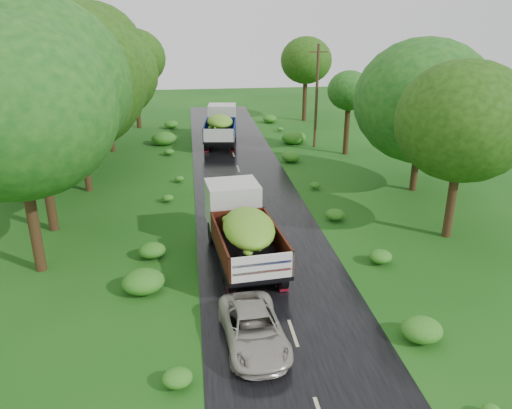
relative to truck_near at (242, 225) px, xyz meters
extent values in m
plane|color=#10440E|center=(1.21, -5.95, -1.70)|extent=(120.00, 120.00, 0.00)
cube|color=black|center=(1.21, -0.95, -1.69)|extent=(6.50, 80.00, 0.02)
cube|color=#BFB78C|center=(1.21, -5.95, -1.68)|extent=(0.12, 1.60, 0.00)
cube|color=#BFB78C|center=(1.21, -1.95, -1.68)|extent=(0.12, 1.60, 0.00)
cube|color=#BFB78C|center=(1.21, 2.05, -1.68)|extent=(0.12, 1.60, 0.00)
cube|color=#BFB78C|center=(1.21, 6.05, -1.68)|extent=(0.12, 1.60, 0.00)
cube|color=#BFB78C|center=(1.21, 10.05, -1.68)|extent=(0.12, 1.60, 0.00)
cube|color=#BFB78C|center=(1.21, 14.05, -1.68)|extent=(0.12, 1.60, 0.00)
cube|color=#BFB78C|center=(1.21, 18.05, -1.68)|extent=(0.12, 1.60, 0.00)
cube|color=#BFB78C|center=(1.21, 22.05, -1.68)|extent=(0.12, 1.60, 0.00)
cube|color=#BFB78C|center=(1.21, 26.05, -1.68)|extent=(0.12, 1.60, 0.00)
cube|color=#BFB78C|center=(1.21, 30.05, -1.68)|extent=(0.12, 1.60, 0.00)
cube|color=#BFB78C|center=(1.21, 34.05, -1.68)|extent=(0.12, 1.60, 0.00)
cube|color=black|center=(0.03, -0.35, -0.97)|extent=(2.53, 6.45, 0.31)
cylinder|color=black|center=(-1.27, 1.82, -1.14)|extent=(0.42, 1.14, 1.12)
cylinder|color=black|center=(0.89, 2.03, -1.14)|extent=(0.42, 1.14, 1.12)
cylinder|color=black|center=(-0.91, -1.88, -1.14)|extent=(0.42, 1.14, 1.12)
cylinder|color=black|center=(1.25, -1.67, -1.14)|extent=(0.42, 1.14, 1.12)
cylinder|color=black|center=(-0.79, -3.02, -1.14)|extent=(0.42, 1.14, 1.12)
cylinder|color=black|center=(1.36, -2.81, -1.14)|extent=(0.42, 1.14, 1.12)
cube|color=maroon|center=(-0.76, -3.40, -1.39)|extent=(0.38, 0.08, 0.50)
cube|color=maroon|center=(1.40, -3.19, -1.39)|extent=(0.38, 0.08, 0.50)
cube|color=silver|center=(-0.21, 2.15, 0.24)|extent=(2.66, 2.35, 2.12)
cube|color=black|center=(0.15, -1.52, -0.73)|extent=(3.02, 5.03, 0.18)
cube|color=#4B1A0D|center=(-1.09, -1.64, -0.11)|extent=(0.56, 4.79, 1.06)
cube|color=#4B1A0D|center=(1.38, -1.40, -0.11)|extent=(0.56, 4.79, 1.06)
cube|color=#4B1A0D|center=(-0.08, 0.82, -0.11)|extent=(2.57, 0.34, 1.06)
cube|color=silver|center=(0.38, -3.87, -0.11)|extent=(2.57, 0.34, 1.06)
ellipsoid|color=#578919|center=(0.15, -1.52, 0.56)|extent=(2.54, 4.23, 1.12)
cube|color=black|center=(0.47, 21.45, -0.99)|extent=(2.61, 6.35, 0.31)
cylinder|color=black|center=(-0.32, 23.80, -1.15)|extent=(0.44, 1.12, 1.10)
cylinder|color=black|center=(1.79, 23.55, -1.15)|extent=(0.44, 1.12, 1.10)
cylinder|color=black|center=(-0.75, 20.18, -1.15)|extent=(0.44, 1.12, 1.10)
cylinder|color=black|center=(1.36, 19.93, -1.15)|extent=(0.44, 1.12, 1.10)
cylinder|color=black|center=(-0.89, 19.07, -1.15)|extent=(0.44, 1.12, 1.10)
cylinder|color=black|center=(1.22, 18.81, -1.15)|extent=(0.44, 1.12, 1.10)
cube|color=maroon|center=(-0.93, 18.70, -1.39)|extent=(0.38, 0.09, 0.49)
cube|color=maroon|center=(1.18, 18.44, -1.39)|extent=(0.38, 0.09, 0.49)
cube|color=silver|center=(0.76, 23.89, 0.21)|extent=(2.65, 2.35, 2.08)
cube|color=black|center=(0.33, 20.30, -0.75)|extent=(3.06, 4.98, 0.18)
cube|color=navy|center=(-0.88, 20.45, -0.14)|extent=(0.65, 4.69, 1.04)
cube|color=navy|center=(1.54, 20.16, -0.14)|extent=(0.65, 4.69, 1.04)
cube|color=navy|center=(0.61, 22.60, -0.14)|extent=(2.51, 0.39, 1.04)
cube|color=silver|center=(0.06, 18.01, -0.14)|extent=(2.51, 0.39, 1.04)
ellipsoid|color=#578919|center=(0.33, 20.30, 0.52)|extent=(2.57, 4.18, 1.10)
imported|color=#A7A194|center=(-0.26, -6.35, -1.08)|extent=(2.27, 4.42, 1.19)
cylinder|color=#382616|center=(8.18, 19.36, 2.46)|extent=(0.23, 0.23, 8.32)
cube|color=#382616|center=(8.18, 19.36, 5.99)|extent=(1.46, 0.14, 0.10)
cylinder|color=black|center=(-8.94, 0.13, 2.37)|extent=(0.48, 0.48, 8.15)
ellipsoid|color=#183F0C|center=(-8.94, 0.13, 5.47)|extent=(4.04, 4.04, 3.64)
cylinder|color=black|center=(-9.44, 4.60, 2.58)|extent=(0.49, 0.49, 8.56)
ellipsoid|color=#183F0C|center=(-9.44, 4.60, 5.83)|extent=(4.33, 4.33, 3.89)
cylinder|color=black|center=(-8.70, 10.64, 1.50)|extent=(0.43, 0.43, 6.39)
ellipsoid|color=#183F0C|center=(-8.70, 10.64, 3.92)|extent=(3.57, 3.57, 3.22)
cylinder|color=black|center=(-10.33, 13.85, 2.09)|extent=(0.46, 0.46, 7.59)
ellipsoid|color=#183F0C|center=(-10.33, 13.85, 4.98)|extent=(4.76, 4.76, 4.28)
cylinder|color=black|center=(-8.49, 20.25, 1.84)|extent=(0.45, 0.45, 7.07)
ellipsoid|color=#183F0C|center=(-8.49, 20.25, 4.52)|extent=(4.06, 4.06, 3.65)
cylinder|color=black|center=(-10.28, 25.59, 2.61)|extent=(0.49, 0.49, 8.63)
ellipsoid|color=#183F0C|center=(-10.28, 25.59, 5.89)|extent=(4.24, 4.24, 3.82)
cylinder|color=black|center=(-7.09, 28.94, 2.05)|extent=(0.46, 0.46, 7.49)
ellipsoid|color=#183F0C|center=(-7.09, 28.94, 4.89)|extent=(3.46, 3.46, 3.11)
cylinder|color=black|center=(10.61, 1.13, 1.66)|extent=(0.44, 0.44, 6.71)
ellipsoid|color=#124A14|center=(10.61, 1.13, 4.21)|extent=(3.57, 3.57, 3.21)
cylinder|color=black|center=(11.86, 8.04, 1.51)|extent=(0.43, 0.43, 6.43)
ellipsoid|color=#124A14|center=(11.86, 8.04, 3.95)|extent=(4.08, 4.08, 3.67)
cylinder|color=black|center=(10.11, 16.95, 1.15)|extent=(0.42, 0.42, 5.71)
ellipsoid|color=#124A14|center=(10.11, 16.95, 3.32)|extent=(2.59, 2.59, 2.33)
cylinder|color=black|center=(9.70, 30.12, 1.75)|extent=(0.45, 0.45, 6.91)
ellipsoid|color=#124A14|center=(9.70, 30.12, 4.38)|extent=(3.21, 3.21, 2.89)
camera|label=1|loc=(-2.05, -20.54, 9.06)|focal=35.00mm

